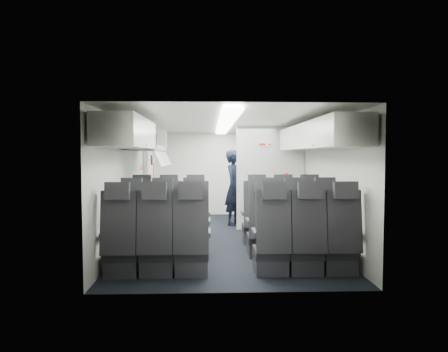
{
  "coord_description": "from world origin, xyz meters",
  "views": [
    {
      "loc": [
        -0.29,
        -7.44,
        1.56
      ],
      "look_at": [
        0.0,
        0.4,
        1.15
      ],
      "focal_mm": 32.0,
      "sensor_mm": 36.0,
      "label": 1
    }
  ],
  "objects": [
    {
      "name": "seat_row_rear",
      "position": [
        -0.0,
        -2.33,
        0.4
      ],
      "size": [
        3.33,
        0.56,
        1.24
      ],
      "color": "black",
      "rests_on": "cabin_shell"
    },
    {
      "name": "seat_row_front",
      "position": [
        -0.0,
        -0.53,
        0.4
      ],
      "size": [
        3.33,
        0.56,
        1.24
      ],
      "color": "black",
      "rests_on": "cabin_shell"
    },
    {
      "name": "boarding_door",
      "position": [
        -1.64,
        1.55,
        0.95
      ],
      "size": [
        0.12,
        1.27,
        1.86
      ],
      "color": "silver",
      "rests_on": "cabin_shell"
    },
    {
      "name": "papers",
      "position": [
        0.47,
        1.41,
        1.1
      ],
      "size": [
        0.19,
        0.04,
        0.13
      ],
      "primitive_type": "cube",
      "rotation": [
        0.0,
        0.0,
        -0.11
      ],
      "color": "white",
      "rests_on": "flight_attendant"
    },
    {
      "name": "overhead_bin_right_rear",
      "position": [
        1.4,
        -2.0,
        1.86
      ],
      "size": [
        0.53,
        1.8,
        0.4
      ],
      "color": "silver",
      "rests_on": "cabin_shell"
    },
    {
      "name": "overhead_bin_left_front_open",
      "position": [
        -1.44,
        -0.25,
        1.74
      ],
      "size": [
        0.64,
        1.7,
        0.72
      ],
      "color": "#9E9E93",
      "rests_on": "cabin_shell"
    },
    {
      "name": "galley_unit",
      "position": [
        0.95,
        2.72,
        0.95
      ],
      "size": [
        0.85,
        0.52,
        1.9
      ],
      "color": "#939399",
      "rests_on": "cabin_shell"
    },
    {
      "name": "overhead_bin_right_front",
      "position": [
        1.4,
        -0.25,
        1.86
      ],
      "size": [
        0.53,
        1.7,
        0.4
      ],
      "color": "silver",
      "rests_on": "cabin_shell"
    },
    {
      "name": "bulkhead_partition",
      "position": [
        0.98,
        0.8,
        1.08
      ],
      "size": [
        1.4,
        0.15,
        2.13
      ],
      "color": "white",
      "rests_on": "cabin_shell"
    },
    {
      "name": "overhead_bin_left_rear",
      "position": [
        -1.4,
        -2.0,
        1.86
      ],
      "size": [
        0.53,
        1.8,
        0.4
      ],
      "color": "silver",
      "rests_on": "cabin_shell"
    },
    {
      "name": "flight_attendant",
      "position": [
        0.28,
        1.46,
        0.84
      ],
      "size": [
        0.62,
        0.73,
        1.68
      ],
      "primitive_type": "imported",
      "rotation": [
        0.0,
        0.0,
        1.14
      ],
      "color": "black",
      "rests_on": "ground"
    },
    {
      "name": "carry_on_bag",
      "position": [
        -1.42,
        -0.52,
        1.79
      ],
      "size": [
        0.48,
        0.37,
        0.26
      ],
      "primitive_type": "cube",
      "rotation": [
        0.0,
        0.0,
        0.18
      ],
      "color": "black",
      "rests_on": "overhead_bin_left_front_open"
    },
    {
      "name": "cabin_shell",
      "position": [
        0.0,
        0.0,
        1.12
      ],
      "size": [
        3.41,
        6.01,
        2.16
      ],
      "color": "black",
      "rests_on": "ground"
    },
    {
      "name": "seat_row_mid",
      "position": [
        -0.0,
        -1.43,
        0.4
      ],
      "size": [
        3.33,
        0.56,
        1.24
      ],
      "color": "black",
      "rests_on": "cabin_shell"
    }
  ]
}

